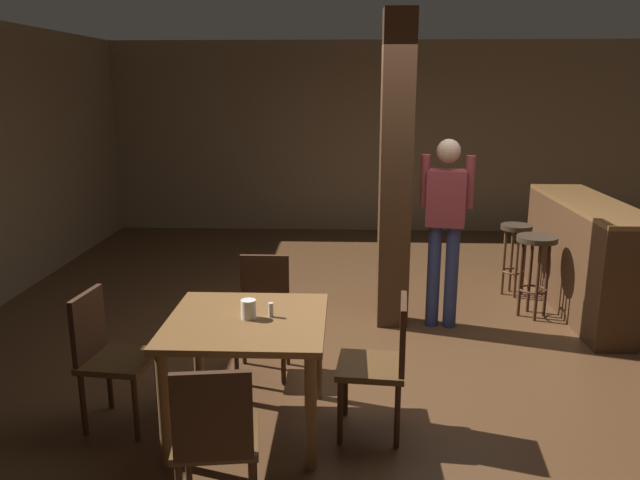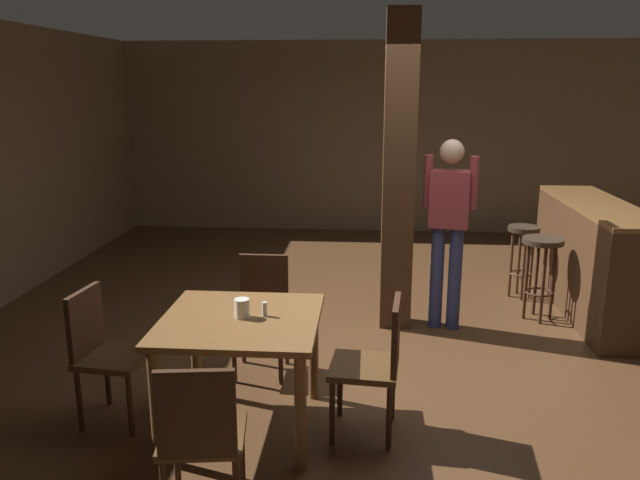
% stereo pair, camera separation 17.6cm
% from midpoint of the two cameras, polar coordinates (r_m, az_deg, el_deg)
% --- Properties ---
extents(ground_plane, '(10.80, 10.80, 0.00)m').
position_cam_midpoint_polar(ground_plane, '(5.39, 6.39, -9.88)').
color(ground_plane, '#4C301C').
extents(wall_back, '(8.00, 0.10, 2.80)m').
position_cam_midpoint_polar(wall_back, '(9.45, 4.77, 9.29)').
color(wall_back, '#756047').
rests_on(wall_back, ground_plane).
extents(pillar, '(0.28, 0.28, 2.80)m').
position_cam_midpoint_polar(pillar, '(5.59, 6.03, 5.98)').
color(pillar, '#422816').
rests_on(pillar, ground_plane).
extents(dining_table, '(0.99, 0.99, 0.76)m').
position_cam_midpoint_polar(dining_table, '(4.00, -7.95, -8.74)').
color(dining_table, brown).
rests_on(dining_table, ground_plane).
extents(chair_west, '(0.46, 0.46, 0.89)m').
position_cam_midpoint_polar(chair_west, '(4.32, -20.00, -9.59)').
color(chair_west, '#4C3319').
rests_on(chair_west, ground_plane).
extents(chair_south, '(0.47, 0.47, 0.89)m').
position_cam_midpoint_polar(chair_south, '(3.25, -11.14, -17.13)').
color(chair_south, '#4C3319').
rests_on(chair_south, ground_plane).
extents(chair_north, '(0.42, 0.42, 0.89)m').
position_cam_midpoint_polar(chair_north, '(4.83, -6.25, -6.26)').
color(chair_north, '#4C3319').
rests_on(chair_north, ground_plane).
extents(chair_east, '(0.46, 0.46, 0.89)m').
position_cam_midpoint_polar(chair_east, '(3.98, 4.52, -10.79)').
color(chair_east, '#4C3319').
rests_on(chair_east, ground_plane).
extents(napkin_cup, '(0.10, 0.10, 0.12)m').
position_cam_midpoint_polar(napkin_cup, '(3.93, -7.84, -6.30)').
color(napkin_cup, silver).
rests_on(napkin_cup, dining_table).
extents(salt_shaker, '(0.03, 0.03, 0.09)m').
position_cam_midpoint_polar(salt_shaker, '(3.95, -5.79, -6.38)').
color(salt_shaker, silver).
rests_on(salt_shaker, dining_table).
extents(standing_person, '(0.47, 0.26, 1.72)m').
position_cam_midpoint_polar(standing_person, '(5.64, 10.50, 1.80)').
color(standing_person, maroon).
rests_on(standing_person, ground_plane).
extents(bar_counter, '(0.56, 2.15, 1.09)m').
position_cam_midpoint_polar(bar_counter, '(6.55, 21.74, -1.31)').
color(bar_counter, brown).
rests_on(bar_counter, ground_plane).
extents(bar_stool_near, '(0.38, 0.38, 0.79)m').
position_cam_midpoint_polar(bar_stool_near, '(6.20, 18.35, -1.39)').
color(bar_stool_near, '#2D2319').
rests_on(bar_stool_near, ground_plane).
extents(bar_stool_mid, '(0.32, 0.32, 0.76)m').
position_cam_midpoint_polar(bar_stool_mid, '(6.80, 16.72, -0.32)').
color(bar_stool_mid, '#2D2319').
rests_on(bar_stool_mid, ground_plane).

